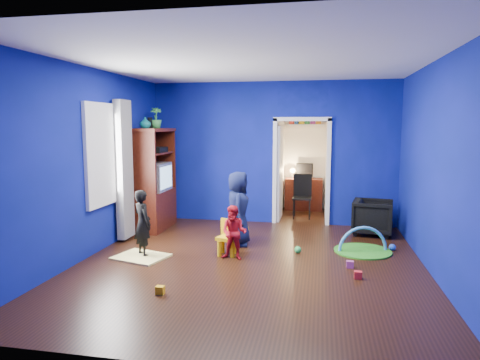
% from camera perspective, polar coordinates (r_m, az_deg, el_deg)
% --- Properties ---
extents(floor, '(5.00, 5.50, 0.01)m').
position_cam_1_polar(floor, '(6.39, 1.31, -11.12)').
color(floor, black).
rests_on(floor, ground).
extents(ceiling, '(5.00, 5.50, 0.01)m').
position_cam_1_polar(ceiling, '(6.12, 1.40, 15.58)').
color(ceiling, white).
rests_on(ceiling, wall_back).
extents(wall_back, '(5.00, 0.02, 2.90)m').
position_cam_1_polar(wall_back, '(8.80, 4.31, 3.59)').
color(wall_back, navy).
rests_on(wall_back, floor).
extents(wall_front, '(5.00, 0.02, 2.90)m').
position_cam_1_polar(wall_front, '(3.42, -6.26, -2.34)').
color(wall_front, navy).
rests_on(wall_front, floor).
extents(wall_left, '(0.02, 5.50, 2.90)m').
position_cam_1_polar(wall_left, '(6.95, -19.45, 2.19)').
color(wall_left, navy).
rests_on(wall_left, floor).
extents(wall_right, '(0.02, 5.50, 2.90)m').
position_cam_1_polar(wall_right, '(6.19, 24.84, 1.35)').
color(wall_right, navy).
rests_on(wall_right, floor).
extents(alcove, '(1.00, 1.75, 2.50)m').
position_cam_1_polar(alcove, '(9.64, 8.44, 2.67)').
color(alcove, silver).
rests_on(alcove, floor).
extents(armchair, '(0.82, 0.80, 0.65)m').
position_cam_1_polar(armchair, '(8.32, 17.29, -4.75)').
color(armchair, black).
rests_on(armchair, floor).
extents(child_black, '(0.45, 0.43, 1.04)m').
position_cam_1_polar(child_black, '(6.79, -12.85, -5.64)').
color(child_black, black).
rests_on(child_black, floor).
extents(child_navy, '(0.49, 0.67, 1.26)m').
position_cam_1_polar(child_navy, '(7.19, -0.26, -3.84)').
color(child_navy, '#0F1138').
rests_on(child_navy, floor).
extents(toddler_red, '(0.43, 0.35, 0.83)m').
position_cam_1_polar(toddler_red, '(6.48, -0.80, -7.04)').
color(toddler_red, red).
rests_on(toddler_red, floor).
extents(vase, '(0.26, 0.26, 0.21)m').
position_cam_1_polar(vase, '(8.15, -12.53, 7.47)').
color(vase, '#0B495D').
rests_on(vase, tv_armoire).
extents(potted_plant, '(0.30, 0.30, 0.41)m').
position_cam_1_polar(potted_plant, '(8.63, -11.17, 8.14)').
color(potted_plant, green).
rests_on(potted_plant, tv_armoire).
extents(tv_armoire, '(0.58, 1.14, 1.96)m').
position_cam_1_polar(tv_armoire, '(8.49, -11.53, 0.14)').
color(tv_armoire, '#3F140A').
rests_on(tv_armoire, floor).
extents(crt_tv, '(0.46, 0.70, 0.54)m').
position_cam_1_polar(crt_tv, '(8.47, -11.29, 0.40)').
color(crt_tv, silver).
rests_on(crt_tv, tv_armoire).
extents(yellow_blanket, '(0.88, 0.78, 0.03)m').
position_cam_1_polar(yellow_blanket, '(6.83, -13.07, -9.95)').
color(yellow_blanket, '#F2E07A').
rests_on(yellow_blanket, floor).
extents(hopper_ball, '(0.38, 0.38, 0.38)m').
position_cam_1_polar(hopper_ball, '(7.54, -0.26, -6.72)').
color(hopper_ball, yellow).
rests_on(hopper_ball, floor).
extents(kid_chair, '(0.35, 0.35, 0.50)m').
position_cam_1_polar(kid_chair, '(6.74, -1.72, -7.90)').
color(kid_chair, yellow).
rests_on(kid_chair, floor).
extents(play_mat, '(0.90, 0.90, 0.02)m').
position_cam_1_polar(play_mat, '(7.23, 16.03, -9.09)').
color(play_mat, '#349020').
rests_on(play_mat, floor).
extents(toy_arch, '(0.79, 0.26, 0.81)m').
position_cam_1_polar(toy_arch, '(7.23, 16.03, -9.03)').
color(toy_arch, '#3F8CD8').
rests_on(toy_arch, floor).
extents(window_left, '(0.03, 0.95, 1.55)m').
position_cam_1_polar(window_left, '(7.24, -17.99, 3.24)').
color(window_left, white).
rests_on(window_left, wall_left).
extents(curtain, '(0.14, 0.42, 2.40)m').
position_cam_1_polar(curtain, '(7.69, -15.19, 1.32)').
color(curtain, slate).
rests_on(curtain, floor).
extents(doorway, '(1.16, 0.10, 2.10)m').
position_cam_1_polar(doorway, '(8.79, 8.17, 0.92)').
color(doorway, white).
rests_on(doorway, floor).
extents(study_desk, '(0.88, 0.44, 0.75)m').
position_cam_1_polar(study_desk, '(10.37, 8.50, -1.87)').
color(study_desk, '#3D140A').
rests_on(study_desk, floor).
extents(desk_monitor, '(0.40, 0.05, 0.32)m').
position_cam_1_polar(desk_monitor, '(10.42, 8.59, 1.35)').
color(desk_monitor, black).
rests_on(desk_monitor, study_desk).
extents(desk_lamp, '(0.14, 0.14, 0.14)m').
position_cam_1_polar(desk_lamp, '(10.38, 7.03, 1.25)').
color(desk_lamp, '#FFD88C').
rests_on(desk_lamp, study_desk).
extents(folding_chair, '(0.40, 0.40, 0.92)m').
position_cam_1_polar(folding_chair, '(9.41, 8.27, -2.29)').
color(folding_chair, black).
rests_on(folding_chair, floor).
extents(book_shelf, '(0.88, 0.24, 0.04)m').
position_cam_1_polar(book_shelf, '(10.35, 8.70, 7.25)').
color(book_shelf, white).
rests_on(book_shelf, study_desk).
extents(toy_0, '(0.10, 0.08, 0.10)m').
position_cam_1_polar(toy_0, '(6.00, 15.46, -12.11)').
color(toy_0, red).
rests_on(toy_0, floor).
extents(toy_1, '(0.11, 0.11, 0.11)m').
position_cam_1_polar(toy_1, '(7.44, 19.65, -8.43)').
color(toy_1, blue).
rests_on(toy_1, floor).
extents(toy_2, '(0.10, 0.08, 0.10)m').
position_cam_1_polar(toy_2, '(5.39, -10.61, -14.24)').
color(toy_2, '#F5AA0C').
rests_on(toy_2, floor).
extents(toy_3, '(0.11, 0.11, 0.11)m').
position_cam_1_polar(toy_3, '(6.96, 7.71, -9.16)').
color(toy_3, green).
rests_on(toy_3, floor).
extents(toy_4, '(0.10, 0.08, 0.10)m').
position_cam_1_polar(toy_4, '(6.40, 14.45, -10.85)').
color(toy_4, '#B84588').
rests_on(toy_4, floor).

